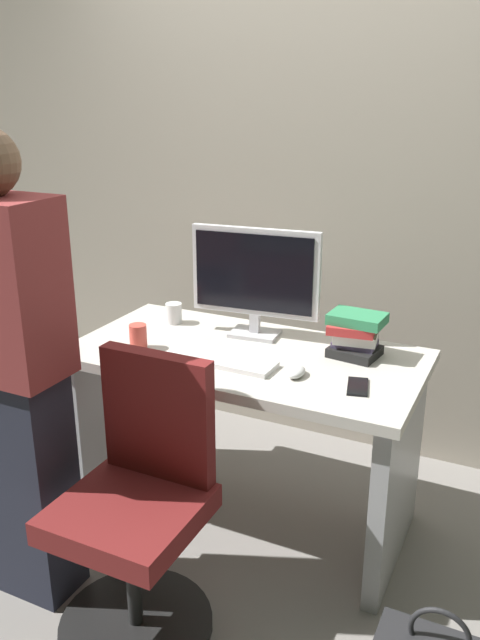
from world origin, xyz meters
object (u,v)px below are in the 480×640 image
object	(u,v)px
monitor	(255,277)
keyboard	(220,360)
desk	(245,407)
cup_near_keyboard	(138,337)
cup_by_monitor	(174,313)
cell_phone	(358,387)
office_chair	(140,512)
mouse	(296,372)
person_at_desk	(10,375)
book_stack	(355,334)

from	to	relation	value
monitor	keyboard	size ratio (longest dim) A/B	1.26
desk	cup_near_keyboard	xyz separation A→B (m)	(-0.40, -0.15, 0.29)
keyboard	cup_by_monitor	distance (m)	0.50
cup_by_monitor	cell_phone	bearing A→B (deg)	-18.04
desk	cup_by_monitor	xyz separation A→B (m)	(-0.43, 0.17, 0.29)
office_chair	monitor	distance (m)	1.03
office_chair	mouse	size ratio (longest dim) A/B	9.40
office_chair	cell_phone	world-z (taller)	office_chair
person_at_desk	monitor	xyz separation A→B (m)	(0.49, 0.88, 0.18)
monitor	cell_phone	xyz separation A→B (m)	(0.53, -0.31, -0.25)
monitor	mouse	size ratio (longest dim) A/B	5.40
cell_phone	desk	bearing A→B (deg)	151.55
cup_near_keyboard	keyboard	bearing A→B (deg)	1.86
keyboard	monitor	bearing A→B (deg)	92.02
person_at_desk	desk	bearing A→B (deg)	52.36
cup_by_monitor	keyboard	bearing A→B (deg)	-38.34
monitor	book_stack	size ratio (longest dim) A/B	2.46
cell_phone	office_chair	bearing A→B (deg)	-149.81
monitor	book_stack	bearing A→B (deg)	-3.31
person_at_desk	cup_near_keyboard	world-z (taller)	person_at_desk
person_at_desk	book_stack	size ratio (longest dim) A/B	7.45
mouse	person_at_desk	bearing A→B (deg)	-144.63
cup_near_keyboard	cup_by_monitor	bearing A→B (deg)	95.27
office_chair	cup_near_keyboard	xyz separation A→B (m)	(-0.33, 0.52, 0.38)
office_chair	cup_by_monitor	world-z (taller)	office_chair
office_chair	cell_phone	size ratio (longest dim) A/B	6.53
desk	person_at_desk	size ratio (longest dim) A/B	0.84
person_at_desk	cell_phone	bearing A→B (deg)	29.10
office_chair	book_stack	bearing A→B (deg)	60.87
desk	keyboard	xyz separation A→B (m)	(-0.04, -0.13, 0.25)
keyboard	office_chair	bearing A→B (deg)	-91.46
keyboard	cell_phone	world-z (taller)	keyboard
desk	mouse	bearing A→B (deg)	-26.22
keyboard	cell_phone	size ratio (longest dim) A/B	2.99
monitor	cell_phone	bearing A→B (deg)	-30.11
monitor	mouse	bearing A→B (deg)	-45.57
office_chair	person_at_desk	distance (m)	0.62
book_stack	cell_phone	xyz separation A→B (m)	(0.10, -0.28, -0.08)
monitor	desk	bearing A→B (deg)	-76.26
desk	office_chair	bearing A→B (deg)	-95.83
desk	office_chair	size ratio (longest dim) A/B	1.46
person_at_desk	keyboard	bearing A→B (deg)	48.58
keyboard	book_stack	world-z (taller)	book_stack
cup_near_keyboard	cell_phone	world-z (taller)	cup_near_keyboard
monitor	cup_by_monitor	xyz separation A→B (m)	(-0.39, -0.01, -0.21)
desk	cup_near_keyboard	distance (m)	0.52
office_chair	keyboard	size ratio (longest dim) A/B	2.19
office_chair	cup_near_keyboard	bearing A→B (deg)	122.72
person_at_desk	mouse	distance (m)	0.98
mouse	book_stack	world-z (taller)	book_stack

